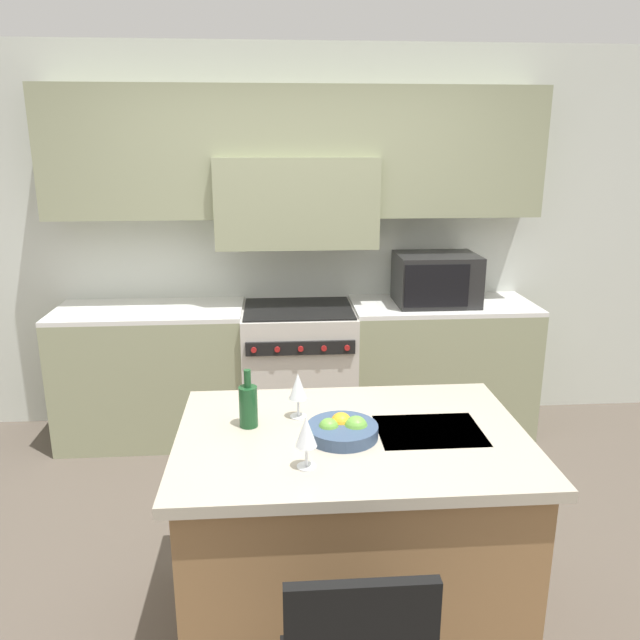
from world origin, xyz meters
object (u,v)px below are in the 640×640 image
Objects in this scene: range_stove at (299,372)px; wine_glass_near at (306,433)px; wine_glass_far at (298,388)px; microwave at (436,279)px; wine_bottle at (248,405)px; fruit_bowl at (343,429)px.

wine_glass_near is at bearing -91.50° from range_stove.
wine_glass_near and wine_glass_far have the same top height.
range_stove is 2.23m from wine_glass_near.
range_stove is at bearing 88.50° from wine_glass_near.
wine_glass_far is at bearing -120.76° from microwave.
microwave reaches higher than wine_glass_far.
fruit_bowl is at bearing -18.26° from wine_bottle.
microwave is 1.95× the size of fruit_bowl.
microwave is 2.20m from wine_bottle.
wine_bottle is (-0.28, -1.79, 0.53)m from range_stove.
wine_glass_near is at bearing -123.87° from fruit_bowl.
range_stove is at bearing 87.71° from wine_glass_far.
range_stove is 4.74× the size of wine_glass_far.
microwave is at bearing 1.11° from range_stove.
range_stove is 4.74× the size of wine_glass_near.
wine_bottle is at bearing -124.46° from microwave.
wine_bottle reaches higher than wine_glass_far.
microwave is at bearing 65.93° from fruit_bowl.
wine_glass_far is at bearing 130.99° from fruit_bowl.
range_stove is at bearing -178.89° from microwave.
fruit_bowl is at bearing -114.07° from microwave.
wine_glass_near is at bearing -88.37° from wine_glass_far.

